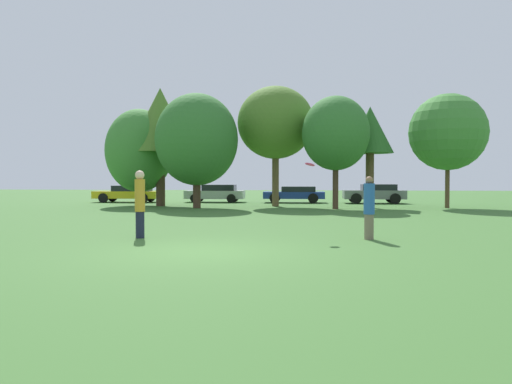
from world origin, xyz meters
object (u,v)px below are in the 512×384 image
at_px(tree_4, 336,133).
at_px(tree_6, 448,132).
at_px(tree_2, 197,140).
at_px(tree_5, 370,132).
at_px(frisbee, 310,164).
at_px(tree_3, 276,123).
at_px(parked_car_blue, 295,194).
at_px(person_catcher, 369,207).
at_px(tree_0, 139,151).
at_px(parked_car_yellow, 129,193).
at_px(person_thrower, 140,202).
at_px(parked_car_silver, 216,193).
at_px(parked_car_grey, 375,193).
at_px(tree_1, 160,121).

xyz_separation_m(tree_4, tree_6, (6.37, 1.70, 0.16)).
relative_size(tree_2, tree_5, 1.13).
xyz_separation_m(frisbee, tree_3, (-2.09, 15.86, 2.95)).
bearing_deg(frisbee, parked_car_blue, 92.95).
bearing_deg(tree_2, person_catcher, -59.66).
relative_size(tree_0, tree_5, 1.03).
bearing_deg(tree_4, parked_car_yellow, 155.97).
height_order(tree_2, tree_4, tree_2).
bearing_deg(person_thrower, parked_car_silver, 91.68).
height_order(tree_4, tree_6, tree_6).
bearing_deg(person_thrower, frisbee, 2.66).
xyz_separation_m(tree_0, tree_6, (18.20, -0.36, 0.92)).
bearing_deg(tree_2, person_thrower, -83.28).
distance_m(frisbee, tree_0, 18.79).
relative_size(person_thrower, tree_4, 0.31).
relative_size(frisbee, tree_0, 0.05).
bearing_deg(tree_5, tree_3, 168.73).
bearing_deg(frisbee, person_catcher, -4.37).
xyz_separation_m(person_thrower, tree_0, (-5.72, 16.07, 2.38)).
relative_size(tree_6, parked_car_yellow, 1.40).
bearing_deg(parked_car_grey, person_thrower, 65.04).
bearing_deg(tree_5, tree_4, -147.53).
xyz_separation_m(person_thrower, tree_5, (8.10, 15.28, 3.33)).
distance_m(person_thrower, frisbee, 4.88).
bearing_deg(parked_car_silver, tree_6, 158.52).
bearing_deg(tree_5, person_catcher, -96.69).
relative_size(frisbee, tree_5, 0.05).
distance_m(tree_4, tree_5, 2.37).
bearing_deg(frisbee, tree_6, 63.01).
xyz_separation_m(tree_0, parked_car_yellow, (-2.31, 4.25, -2.75)).
height_order(frisbee, parked_car_yellow, frisbee).
relative_size(tree_2, parked_car_yellow, 1.41).
xyz_separation_m(tree_5, parked_car_silver, (-9.99, 5.74, -3.69)).
bearing_deg(tree_3, parked_car_grey, 33.38).
xyz_separation_m(tree_3, parked_car_yellow, (-10.68, 3.95, -4.38)).
bearing_deg(tree_0, frisbee, -56.09).
bearing_deg(tree_0, tree_1, -6.78).
bearing_deg(person_thrower, parked_car_yellow, 108.12).
relative_size(tree_4, parked_car_grey, 1.51).
relative_size(person_catcher, tree_2, 0.27).
relative_size(tree_1, tree_6, 1.11).
bearing_deg(person_catcher, frisbee, -7.82).
relative_size(person_catcher, tree_1, 0.24).
distance_m(tree_4, parked_car_yellow, 15.88).
bearing_deg(tree_6, frisbee, -116.99).
relative_size(tree_1, parked_car_silver, 1.73).
relative_size(tree_2, tree_6, 1.00).
relative_size(tree_0, tree_3, 0.82).
distance_m(tree_1, tree_6, 16.84).
relative_size(parked_car_yellow, parked_car_grey, 1.12).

